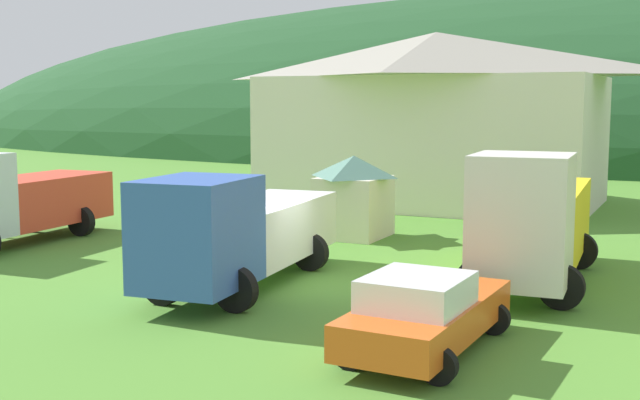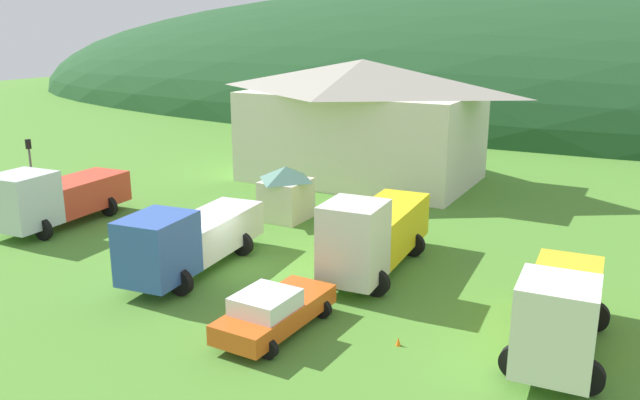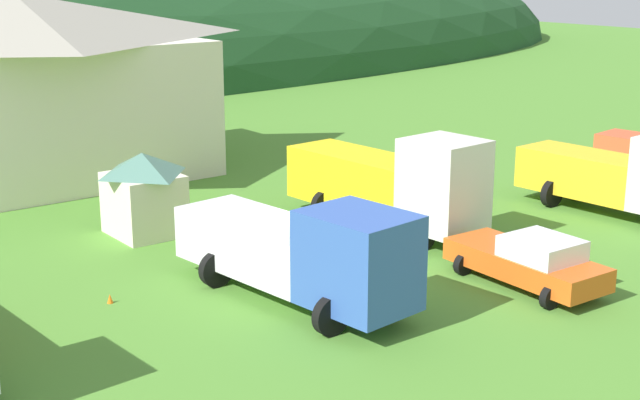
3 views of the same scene
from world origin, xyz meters
TOP-DOWN VIEW (x-y plane):
  - ground_plane at (0.00, 0.00)m, footprint 200.00×200.00m
  - forested_hill_backdrop at (0.00, 64.04)m, footprint 164.81×60.00m
  - depot_building at (-2.35, 18.50)m, footprint 16.40×10.33m
  - play_shed_cream at (-1.94, 7.66)m, footprint 2.46×2.80m
  - tow_truck_silver at (-12.13, 0.62)m, footprint 3.68×8.02m
  - box_truck_blue at (-1.42, -1.36)m, footprint 3.60×8.59m
  - flatbed_truck_yellow at (5.57, 2.59)m, footprint 3.43×8.52m
  - heavy_rig_striped at (13.86, -1.42)m, footprint 3.29×7.52m
  - service_pickup_orange at (4.82, -4.36)m, footprint 2.56×5.23m
  - traffic_light_west at (-15.36, 1.85)m, footprint 0.20×0.32m
  - traffic_cone_near_pickup at (9.04, -3.18)m, footprint 0.36×0.36m
  - traffic_cone_mid_row at (-5.89, 2.15)m, footprint 0.36×0.36m

SIDE VIEW (x-z plane):
  - ground_plane at x=0.00m, z-range 0.00..0.00m
  - forested_hill_backdrop at x=0.00m, z-range -15.77..15.77m
  - traffic_cone_near_pickup at x=9.04m, z-range -0.30..0.30m
  - traffic_cone_mid_row at x=-5.89m, z-range -0.28..0.28m
  - service_pickup_orange at x=4.82m, z-range 0.00..1.66m
  - play_shed_cream at x=-1.94m, z-range 0.05..3.06m
  - box_truck_blue at x=-1.42m, z-range 0.02..3.19m
  - heavy_rig_striped at x=13.86m, z-range -0.04..3.32m
  - tow_truck_silver at x=-12.13m, z-range 0.01..3.33m
  - flatbed_truck_yellow at x=5.57m, z-range -0.06..3.68m
  - traffic_light_west at x=-15.36m, z-range 0.48..4.78m
  - depot_building at x=-2.35m, z-range 0.13..8.41m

